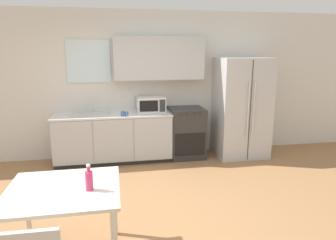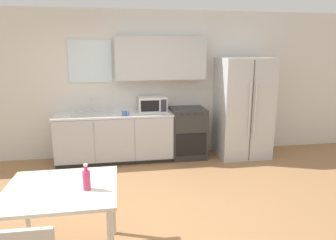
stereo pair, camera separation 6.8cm
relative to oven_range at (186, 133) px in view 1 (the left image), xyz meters
name	(u,v)px [view 1 (the left image)]	position (x,y,z in m)	size (l,w,h in m)	color
ground_plane	(141,214)	(-1.05, -1.93, -0.47)	(12.00, 12.00, 0.00)	#9E7047
wall_back	(133,81)	(-0.97, 0.30, 0.97)	(12.00, 0.38, 2.70)	silver
kitchen_counter	(114,138)	(-1.35, -0.01, -0.02)	(2.07, 0.64, 0.88)	#333333
oven_range	(186,133)	(0.00, 0.00, 0.00)	(0.64, 0.62, 0.94)	#2D2D2D
refrigerator	(241,108)	(1.04, -0.08, 0.46)	(0.94, 0.80, 1.85)	silver
kitchen_sink	(90,114)	(-1.74, 0.00, 0.43)	(0.67, 0.41, 0.28)	#B7BABC
microwave	(151,104)	(-0.65, 0.09, 0.55)	(0.51, 0.37, 0.27)	silver
coffee_mug	(124,114)	(-1.16, -0.23, 0.46)	(0.13, 0.09, 0.08)	#335999
dining_table	(64,200)	(-1.81, -2.69, 0.19)	(1.00, 0.89, 0.77)	beige
drink_bottle	(89,180)	(-1.57, -2.76, 0.39)	(0.07, 0.07, 0.24)	#DB386B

